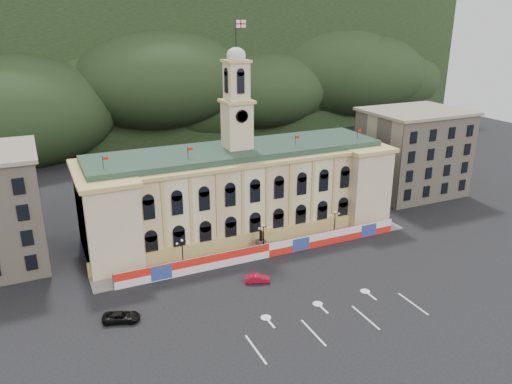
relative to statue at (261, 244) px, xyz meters
name	(u,v)px	position (x,y,z in m)	size (l,w,h in m)	color
ground	(316,302)	(0.00, -18.00, -1.19)	(260.00, 260.00, 0.00)	black
lane_markings	(336,321)	(0.00, -23.00, -1.18)	(26.00, 10.00, 0.02)	white
hill_ridge	(130,73)	(0.03, 103.99, 18.30)	(230.00, 80.00, 64.00)	black
city_hall	(239,190)	(0.00, 9.63, 6.66)	(56.20, 17.60, 37.10)	beige
side_building_right	(413,152)	(43.00, 12.93, 8.14)	(21.00, 17.00, 18.60)	tan
hoarding_fence	(269,250)	(0.06, -2.93, 0.06)	(50.00, 0.44, 2.50)	red
pavement	(262,250)	(0.00, -0.25, -1.11)	(56.00, 5.50, 0.16)	slate
statue	(261,244)	(0.00, 0.00, 0.00)	(1.40, 1.40, 3.72)	#595651
lamp_left	(182,251)	(-14.00, -1.00, 1.89)	(1.96, 0.44, 5.15)	black
lamp_center	(264,236)	(0.00, -1.00, 1.89)	(1.96, 0.44, 5.15)	black
lamp_right	(335,222)	(14.00, -1.00, 1.89)	(1.96, 0.44, 5.15)	black
red_sedan	(257,279)	(-5.15, -9.67, -0.57)	(3.96, 2.55, 1.23)	maroon
black_suv	(121,317)	(-25.50, -11.43, -0.52)	(5.28, 3.66, 1.34)	black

